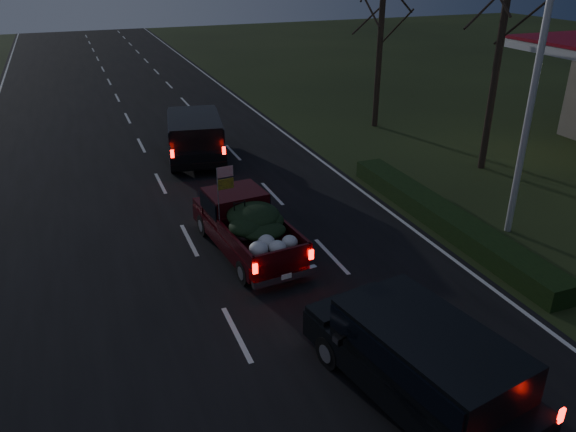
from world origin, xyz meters
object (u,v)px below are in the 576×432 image
object	(u,v)px
pickup_truck	(246,223)
lead_suv	(195,133)
rear_suv	(423,356)
light_pole	(541,52)

from	to	relation	value
pickup_truck	lead_suv	size ratio (longest dim) A/B	0.87
pickup_truck	rear_suv	bearing A→B (deg)	-85.60
light_pole	rear_suv	size ratio (longest dim) A/B	1.79
rear_suv	light_pole	bearing A→B (deg)	27.53
light_pole	lead_suv	distance (m)	13.54
pickup_truck	lead_suv	world-z (taller)	pickup_truck
light_pole	rear_suv	world-z (taller)	light_pole
light_pole	lead_suv	size ratio (longest dim) A/B	1.67
lead_suv	rear_suv	distance (m)	15.65
light_pole	pickup_truck	size ratio (longest dim) A/B	1.93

